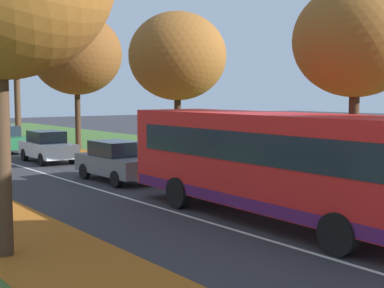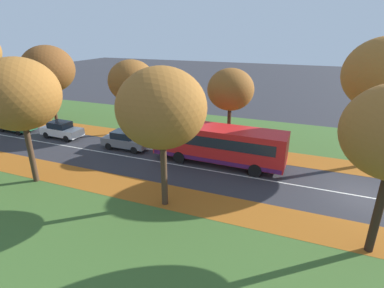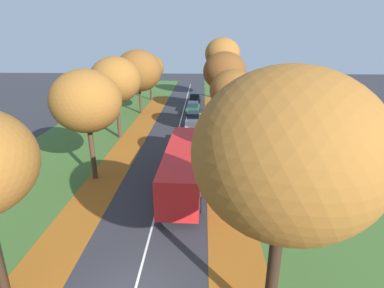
# 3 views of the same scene
# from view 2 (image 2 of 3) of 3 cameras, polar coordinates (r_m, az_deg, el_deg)

# --- Properties ---
(ground_plane) EXTENTS (160.00, 160.00, 0.00)m
(ground_plane) POSITION_cam_2_polar(r_m,az_deg,el_deg) (22.37, 29.53, -8.65)
(ground_plane) COLOR #2D2D33
(grass_verge_left) EXTENTS (12.00, 90.00, 0.01)m
(grass_verge_left) POSITION_cam_2_polar(r_m,az_deg,el_deg) (21.59, -31.43, -10.10)
(grass_verge_left) COLOR #3D6028
(grass_verge_left) RESTS_ON ground
(leaf_litter_left) EXTENTS (2.80, 60.00, 0.00)m
(leaf_litter_left) POSITION_cam_2_polar(r_m,az_deg,el_deg) (20.65, -10.75, -8.47)
(leaf_litter_left) COLOR #9E5619
(leaf_litter_left) RESTS_ON grass_verge_left
(grass_verge_right) EXTENTS (12.00, 90.00, 0.01)m
(grass_verge_right) POSITION_cam_2_polar(r_m,az_deg,el_deg) (34.46, -7.19, 3.86)
(grass_verge_right) COLOR #3D6028
(grass_verge_right) RESTS_ON ground
(leaf_litter_right) EXTENTS (2.80, 60.00, 0.00)m
(leaf_litter_right) POSITION_cam_2_polar(r_m,az_deg,el_deg) (28.06, -0.86, 0.02)
(leaf_litter_right) COLOR #9E5619
(leaf_litter_right) RESTS_ON grass_verge_right
(road_centre_line) EXTENTS (0.12, 80.00, 0.01)m
(road_centre_line) POSITION_cam_2_polar(r_m,az_deg,el_deg) (27.25, -16.41, -1.54)
(road_centre_line) COLOR silver
(road_centre_line) RESTS_ON ground
(tree_left_near) EXTENTS (4.99, 4.99, 8.29)m
(tree_left_near) POSITION_cam_2_polar(r_m,az_deg,el_deg) (16.48, -5.81, 6.78)
(tree_left_near) COLOR #422D1E
(tree_left_near) RESTS_ON ground
(tree_left_mid) EXTENTS (5.17, 5.17, 8.50)m
(tree_left_mid) POSITION_cam_2_polar(r_m,az_deg,el_deg) (22.25, -30.12, 8.15)
(tree_left_mid) COLOR #422D1E
(tree_left_mid) RESTS_ON ground
(tree_right_near) EXTENTS (4.03, 4.03, 7.03)m
(tree_right_near) POSITION_cam_2_polar(r_m,az_deg,el_deg) (26.37, 7.36, 10.21)
(tree_right_near) COLOR #382619
(tree_right_near) RESTS_ON ground
(tree_right_mid) EXTENTS (4.61, 4.61, 7.38)m
(tree_right_mid) POSITION_cam_2_polar(r_m,az_deg,el_deg) (30.64, -11.40, 11.64)
(tree_right_mid) COLOR black
(tree_right_mid) RESTS_ON ground
(tree_right_far) EXTENTS (5.62, 5.62, 8.54)m
(tree_right_far) POSITION_cam_2_polar(r_m,az_deg,el_deg) (37.14, -25.72, 12.71)
(tree_right_far) COLOR #382619
(tree_right_far) RESTS_ON ground
(bus) EXTENTS (2.83, 10.45, 2.98)m
(bus) POSITION_cam_2_polar(r_m,az_deg,el_deg) (23.56, 5.08, 0.17)
(bus) COLOR red
(bus) RESTS_ON ground
(car_grey_lead) EXTENTS (1.81, 4.21, 1.62)m
(car_grey_lead) POSITION_cam_2_polar(r_m,az_deg,el_deg) (27.37, -12.57, 0.75)
(car_grey_lead) COLOR slate
(car_grey_lead) RESTS_ON ground
(car_white_following) EXTENTS (1.88, 4.25, 1.62)m
(car_white_following) POSITION_cam_2_polar(r_m,az_deg,el_deg) (32.20, -23.61, 2.51)
(car_white_following) COLOR silver
(car_white_following) RESTS_ON ground
(car_green_third_in_line) EXTENTS (1.94, 4.28, 1.62)m
(car_green_third_in_line) POSITION_cam_2_polar(r_m,az_deg,el_deg) (36.44, -30.56, 3.33)
(car_green_third_in_line) COLOR #1E6038
(car_green_third_in_line) RESTS_ON ground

